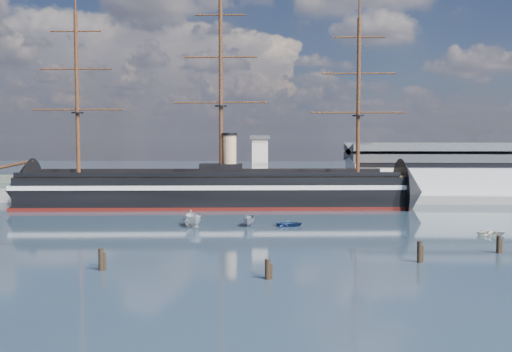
{
  "coord_description": "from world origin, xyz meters",
  "views": [
    {
      "loc": [
        7.04,
        -73.6,
        16.08
      ],
      "look_at": [
        3.27,
        35.0,
        9.0
      ],
      "focal_mm": 40.0,
      "sensor_mm": 36.0,
      "label": 1
    }
  ],
  "objects": [
    {
      "name": "motorboat_c",
      "position": [
        2.15,
        30.8,
        0.0
      ],
      "size": [
        5.96,
        2.74,
        2.3
      ],
      "primitive_type": "imported",
      "rotation": [
        0.0,
        0.0,
        -0.11
      ],
      "color": "gray",
      "rests_on": "ground"
    },
    {
      "name": "motorboat_a",
      "position": [
        -8.03,
        29.58,
        0.0
      ],
      "size": [
        8.03,
        5.03,
        3.02
      ],
      "primitive_type": "imported",
      "rotation": [
        0.0,
        0.0,
        0.32
      ],
      "color": "silver",
      "rests_on": "ground"
    },
    {
      "name": "motorboat_d",
      "position": [
        -9.46,
        37.06,
        0.0
      ],
      "size": [
        6.52,
        6.71,
        2.4
      ],
      "primitive_type": "imported",
      "rotation": [
        0.0,
        0.0,
        0.82
      ],
      "color": "silver",
      "rests_on": "ground"
    },
    {
      "name": "motorboat_b",
      "position": [
        9.57,
        30.68,
        0.0
      ],
      "size": [
        1.4,
        3.1,
        1.41
      ],
      "primitive_type": "imported",
      "rotation": [
        0.0,
        0.0,
        1.51
      ],
      "color": "navy",
      "rests_on": "ground"
    },
    {
      "name": "warship",
      "position": [
        -9.56,
        60.0,
        4.04
      ],
      "size": [
        113.34,
        21.61,
        53.94
      ],
      "rotation": [
        0.0,
        0.0,
        0.06
      ],
      "color": "black",
      "rests_on": "ground"
    },
    {
      "name": "piling_near_mid",
      "position": [
        6.14,
        -9.11,
        0.0
      ],
      "size": [
        0.64,
        0.64,
        3.0
      ],
      "primitive_type": "cylinder",
      "color": "black",
      "rests_on": "ground"
    },
    {
      "name": "motorboat_e",
      "position": [
        43.07,
        21.88,
        0.0
      ],
      "size": [
        1.31,
        2.86,
        1.3
      ],
      "primitive_type": "imported",
      "rotation": [
        0.0,
        0.0,
        1.5
      ],
      "color": "white",
      "rests_on": "ground"
    },
    {
      "name": "warehouse",
      "position": [
        58.0,
        80.0,
        7.98
      ],
      "size": [
        63.0,
        21.0,
        11.6
      ],
      "color": "#B7BABC",
      "rests_on": "ground"
    },
    {
      "name": "quay_tower",
      "position": [
        3.0,
        73.0,
        9.75
      ],
      "size": [
        5.0,
        5.0,
        15.0
      ],
      "color": "silver",
      "rests_on": "ground"
    },
    {
      "name": "piling_far_right",
      "position": [
        38.46,
        6.9,
        0.0
      ],
      "size": [
        0.64,
        0.64,
        3.17
      ],
      "primitive_type": "cylinder",
      "color": "black",
      "rests_on": "ground"
    },
    {
      "name": "ground",
      "position": [
        0.0,
        40.0,
        0.0
      ],
      "size": [
        600.0,
        600.0,
        0.0
      ],
      "primitive_type": "plane",
      "color": "#1C2F3D",
      "rests_on": "ground"
    },
    {
      "name": "piling_near_left",
      "position": [
        -14.31,
        -5.44,
        0.0
      ],
      "size": [
        0.64,
        0.64,
        3.41
      ],
      "primitive_type": "cylinder",
      "color": "black",
      "rests_on": "ground"
    },
    {
      "name": "quay",
      "position": [
        10.0,
        76.0,
        0.0
      ],
      "size": [
        180.0,
        18.0,
        2.0
      ],
      "primitive_type": "cube",
      "color": "slate",
      "rests_on": "ground"
    },
    {
      "name": "piling_near_right",
      "position": [
        25.78,
        0.38,
        0.0
      ],
      "size": [
        0.64,
        0.64,
        3.52
      ],
      "primitive_type": "cylinder",
      "color": "black",
      "rests_on": "ground"
    }
  ]
}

